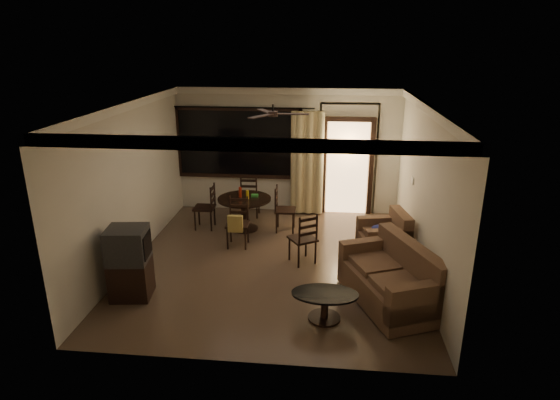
# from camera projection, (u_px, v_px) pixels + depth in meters

# --- Properties ---
(ground) EXTENTS (5.50, 5.50, 0.00)m
(ground) POSITION_uv_depth(u_px,v_px,m) (274.00, 263.00, 8.36)
(ground) COLOR #7F6651
(ground) RESTS_ON ground
(room_shell) EXTENTS (5.50, 6.70, 5.50)m
(room_shell) POSITION_uv_depth(u_px,v_px,m) (313.00, 142.00, 9.37)
(room_shell) COLOR beige
(room_shell) RESTS_ON ground
(dining_table) EXTENTS (1.10, 1.10, 0.91)m
(dining_table) POSITION_uv_depth(u_px,v_px,m) (245.00, 205.00, 9.67)
(dining_table) COLOR black
(dining_table) RESTS_ON ground
(dining_chair_west) EXTENTS (0.43, 0.43, 0.95)m
(dining_chair_west) POSITION_uv_depth(u_px,v_px,m) (205.00, 215.00, 9.82)
(dining_chair_west) COLOR black
(dining_chair_west) RESTS_ON ground
(dining_chair_east) EXTENTS (0.43, 0.43, 0.95)m
(dining_chair_east) POSITION_uv_depth(u_px,v_px,m) (285.00, 218.00, 9.68)
(dining_chair_east) COLOR black
(dining_chair_east) RESTS_ON ground
(dining_chair_south) EXTENTS (0.43, 0.49, 0.95)m
(dining_chair_south) POSITION_uv_depth(u_px,v_px,m) (238.00, 231.00, 8.93)
(dining_chair_south) COLOR black
(dining_chair_south) RESTS_ON ground
(dining_chair_north) EXTENTS (0.43, 0.43, 0.95)m
(dining_chair_north) POSITION_uv_depth(u_px,v_px,m) (250.00, 204.00, 10.49)
(dining_chair_north) COLOR black
(dining_chair_north) RESTS_ON ground
(tv_cabinet) EXTENTS (0.66, 0.60, 1.13)m
(tv_cabinet) POSITION_uv_depth(u_px,v_px,m) (130.00, 263.00, 7.10)
(tv_cabinet) COLOR black
(tv_cabinet) RESTS_ON ground
(sofa) EXTENTS (1.49, 1.93, 0.92)m
(sofa) POSITION_uv_depth(u_px,v_px,m) (393.00, 281.00, 6.98)
(sofa) COLOR #40221E
(sofa) RESTS_ON ground
(armchair) EXTENTS (0.95, 0.95, 0.82)m
(armchair) POSITION_uv_depth(u_px,v_px,m) (386.00, 238.00, 8.54)
(armchair) COLOR #40221E
(armchair) RESTS_ON ground
(coffee_table) EXTENTS (0.95, 0.57, 0.42)m
(coffee_table) POSITION_uv_depth(u_px,v_px,m) (325.00, 302.00, 6.59)
(coffee_table) COLOR black
(coffee_table) RESTS_ON ground
(side_chair) EXTENTS (0.58, 0.58, 0.95)m
(side_chair) POSITION_uv_depth(u_px,v_px,m) (303.00, 248.00, 8.29)
(side_chair) COLOR black
(side_chair) RESTS_ON ground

